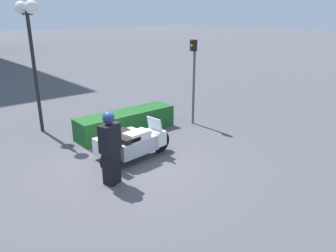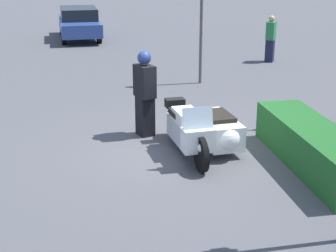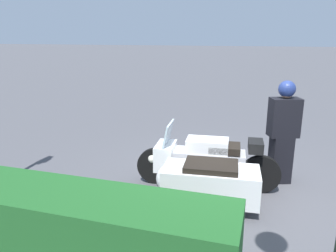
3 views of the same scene
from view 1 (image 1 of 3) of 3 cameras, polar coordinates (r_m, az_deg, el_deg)
ground_plane at (r=9.32m, az=-7.24°, el=-6.96°), size 160.00×160.00×0.00m
police_motorcycle at (r=9.71m, az=-6.64°, el=-2.81°), size 2.51×1.35×1.16m
officer_rider at (r=8.10m, az=-10.03°, el=-3.55°), size 0.59×0.47×1.87m
hedge_bush_curbside at (r=11.73m, az=-7.28°, el=0.64°), size 3.65×0.94×0.78m
twin_lamp_post at (r=12.11m, az=-23.07°, el=15.57°), size 0.42×1.41×4.45m
traffic_light_near at (r=12.27m, az=4.46°, el=9.80°), size 0.23×0.28×3.17m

